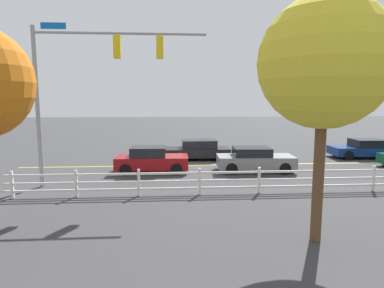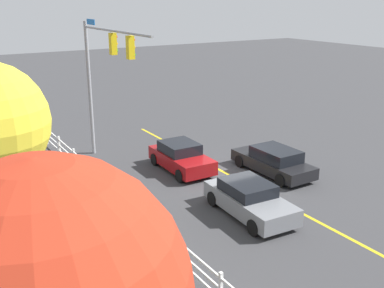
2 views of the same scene
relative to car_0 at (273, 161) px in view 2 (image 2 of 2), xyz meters
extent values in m
plane|color=#38383A|center=(0.96, 2.01, -0.67)|extent=(120.00, 120.00, 0.00)
cube|color=gold|center=(-3.04, 2.01, -0.66)|extent=(28.00, 0.16, 0.01)
cylinder|color=gray|center=(7.84, 6.56, 3.00)|extent=(0.20, 0.20, 7.33)
cylinder|color=gray|center=(3.98, 6.56, 6.36)|extent=(7.72, 0.12, 0.12)
cube|color=#0C59B2|center=(6.94, 6.58, 6.64)|extent=(1.10, 0.03, 0.28)
cube|color=gold|center=(4.18, 6.56, 5.76)|extent=(0.32, 0.28, 1.00)
sphere|color=red|center=(4.18, 6.41, 6.08)|extent=(0.17, 0.17, 0.17)
sphere|color=orange|center=(4.18, 6.41, 5.76)|extent=(0.17, 0.17, 0.17)
sphere|color=#148C19|center=(4.18, 6.41, 5.44)|extent=(0.17, 0.17, 0.17)
cube|color=gold|center=(2.25, 6.56, 5.76)|extent=(0.32, 0.28, 1.00)
sphere|color=red|center=(2.25, 6.41, 6.08)|extent=(0.17, 0.17, 0.17)
sphere|color=orange|center=(2.25, 6.41, 5.76)|extent=(0.17, 0.17, 0.17)
sphere|color=#148C19|center=(2.25, 6.41, 5.44)|extent=(0.17, 0.17, 0.17)
cube|color=black|center=(0.07, 0.00, -0.16)|extent=(4.59, 1.81, 0.58)
cube|color=black|center=(-0.16, 0.00, 0.41)|extent=(2.33, 1.62, 0.56)
cylinder|color=black|center=(1.62, 0.84, -0.35)|extent=(0.64, 0.22, 0.64)
cylinder|color=black|center=(1.63, -0.83, -0.35)|extent=(0.64, 0.22, 0.64)
cylinder|color=black|center=(-1.49, 0.83, -0.35)|extent=(0.64, 0.22, 0.64)
cylinder|color=black|center=(-1.49, -0.84, -0.35)|extent=(0.64, 0.22, 0.64)
cube|color=slate|center=(-3.04, 3.93, -0.11)|extent=(4.41, 2.06, 0.68)
cube|color=black|center=(-2.82, 3.92, 0.47)|extent=(2.14, 1.76, 0.48)
cylinder|color=black|center=(-4.55, 3.15, -0.35)|extent=(0.65, 0.25, 0.64)
cylinder|color=black|center=(-4.46, 4.86, -0.35)|extent=(0.65, 0.25, 0.64)
cylinder|color=black|center=(-1.62, 2.99, -0.35)|extent=(0.65, 0.25, 0.64)
cylinder|color=black|center=(-1.53, 4.71, -0.35)|extent=(0.65, 0.25, 0.64)
cube|color=maroon|center=(2.84, 3.68, -0.10)|extent=(4.07, 1.90, 0.69)
cube|color=black|center=(3.04, 3.68, 0.51)|extent=(1.97, 1.67, 0.53)
cylinder|color=black|center=(1.45, 2.86, -0.35)|extent=(0.64, 0.23, 0.64)
cylinder|color=black|center=(1.49, 4.56, -0.35)|extent=(0.64, 0.23, 0.64)
cylinder|color=black|center=(4.20, 2.81, -0.35)|extent=(0.64, 0.23, 0.64)
cylinder|color=black|center=(4.23, 4.50, -0.35)|extent=(0.64, 0.23, 0.64)
cube|color=white|center=(-4.64, 8.35, -0.09)|extent=(0.10, 0.10, 1.15)
cube|color=white|center=(-2.04, 8.35, -0.09)|extent=(0.10, 0.10, 1.15)
cube|color=white|center=(0.56, 8.35, -0.09)|extent=(0.10, 0.10, 1.15)
cube|color=white|center=(3.16, 8.35, -0.09)|extent=(0.10, 0.10, 1.15)
cube|color=white|center=(5.76, 8.35, -0.09)|extent=(0.10, 0.10, 1.15)
cube|color=white|center=(8.36, 8.35, -0.09)|extent=(0.10, 0.10, 1.15)
cube|color=white|center=(10.96, 8.35, -0.09)|extent=(0.10, 0.10, 1.15)
cube|color=white|center=(-2.04, 8.35, 0.28)|extent=(26.00, 0.06, 0.09)
cube|color=white|center=(-2.04, 8.35, -0.07)|extent=(26.00, 0.06, 0.09)
cube|color=white|center=(-2.04, 8.35, -0.39)|extent=(26.00, 0.06, 0.09)
cylinder|color=brown|center=(-2.35, 13.21, 1.18)|extent=(0.31, 0.31, 3.69)
camera|label=1|loc=(1.85, 21.91, 3.37)|focal=30.40mm
camera|label=2|loc=(-16.29, 14.92, 7.81)|focal=43.03mm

